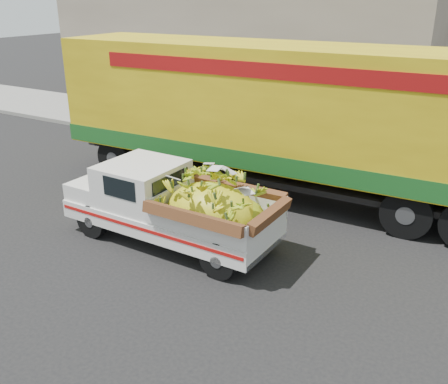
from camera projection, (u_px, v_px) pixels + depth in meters
The scene contains 6 objects.
ground at pixel (252, 260), 9.90m from camera, with size 100.00×100.00×0.00m, color black.
curb at pixel (347, 171), 14.61m from camera, with size 60.00×0.25×0.15m, color gray.
sidewalk at pixel (367, 153), 16.29m from camera, with size 60.00×4.00×0.14m, color gray.
building_left at pixel (242, 47), 23.89m from camera, with size 18.00×6.00×5.00m, color gray.
pickup_truck at pixel (184, 207), 10.18m from camera, with size 4.64×1.76×1.62m.
semi_trailer at pixel (278, 114), 12.46m from camera, with size 12.03×2.92×3.80m.
Camera 1 is at (3.96, -7.75, 4.94)m, focal length 40.00 mm.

